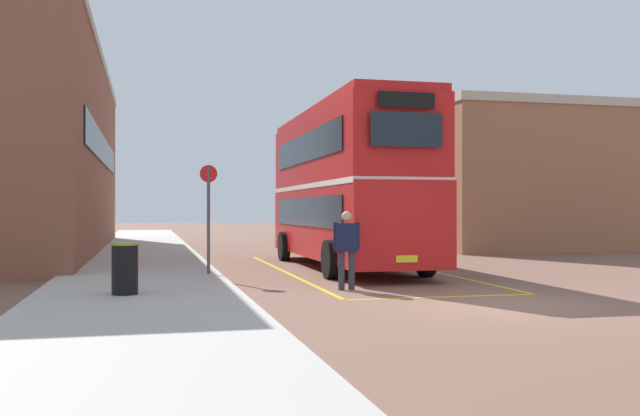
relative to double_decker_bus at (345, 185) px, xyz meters
name	(u,v)px	position (x,y,z in m)	size (l,w,h in m)	color
ground_plane	(317,256)	(0.50, 5.64, -2.51)	(135.60, 135.60, 0.00)	brown
sidewalk_left	(143,252)	(-6.00, 8.04, -2.44)	(4.00, 57.60, 0.14)	#B2ADA3
brick_building_left	(36,154)	(-10.15, 9.57, 1.49)	(5.22, 23.72, 8.00)	brown
depot_building_right	(485,180)	(10.25, 10.97, 0.68)	(8.63, 12.94, 6.37)	#9E6647
double_decker_bus	(345,185)	(0.00, 0.00, 0.00)	(2.92, 10.66, 4.75)	black
single_deck_bus	(337,212)	(4.29, 16.61, -0.87)	(3.18, 9.65, 3.02)	black
pedestrian_boarding	(347,244)	(-1.59, -5.69, -1.51)	(0.57, 0.32, 1.72)	#2D2D38
litter_bin	(125,269)	(-6.25, -6.54, -1.88)	(0.52, 0.52, 0.98)	black
bus_stop_sign	(208,208)	(-4.32, -2.54, -0.72)	(0.44, 0.10, 2.75)	#4C4C51
bay_marking_yellow	(364,273)	(-0.01, -1.96, -2.51)	(4.33, 12.66, 0.01)	gold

